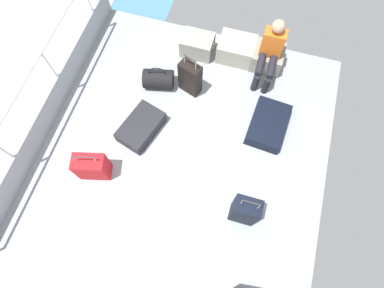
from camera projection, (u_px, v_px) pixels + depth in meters
ground_plane at (178, 164)px, 4.75m from camera, size 4.40×5.20×0.06m
gunwale_port at (43, 121)px, 4.74m from camera, size 0.06×5.20×0.45m
railing_port at (25, 103)px, 4.23m from camera, size 0.04×4.20×1.02m
cargo_crate_0 at (197, 45)px, 5.35m from camera, size 0.58×0.40×0.36m
cargo_crate_1 at (236, 49)px, 5.30m from camera, size 0.65×0.49×0.37m
cargo_crate_2 at (267, 57)px, 5.24m from camera, size 0.54×0.48×0.36m
passenger_seated at (270, 51)px, 4.84m from camera, size 0.34×0.66×1.06m
suitcase_0 at (268, 125)px, 4.84m from camera, size 0.61×0.84×0.23m
suitcase_1 at (245, 211)px, 4.09m from camera, size 0.35×0.23×0.90m
suitcase_2 at (190, 78)px, 4.92m from camera, size 0.39×0.29×0.83m
suitcase_4 at (141, 127)px, 4.82m from camera, size 0.66×0.85×0.23m
suitcase_5 at (92, 167)px, 4.43m from camera, size 0.50×0.35×0.67m
duffel_bag at (158, 79)px, 5.10m from camera, size 0.55×0.42×0.47m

